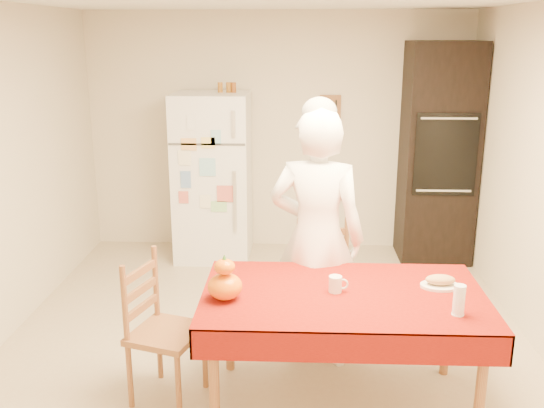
# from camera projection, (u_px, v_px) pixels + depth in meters

# --- Properties ---
(floor) EXTENTS (4.50, 4.50, 0.00)m
(floor) POSITION_uv_depth(u_px,v_px,m) (267.00, 343.00, 4.60)
(floor) COLOR tan
(floor) RESTS_ON ground
(room_shell) EXTENTS (4.02, 4.52, 2.51)m
(room_shell) POSITION_uv_depth(u_px,v_px,m) (267.00, 131.00, 4.16)
(room_shell) COLOR beige
(room_shell) RESTS_ON ground
(refrigerator) EXTENTS (0.75, 0.74, 1.70)m
(refrigerator) POSITION_uv_depth(u_px,v_px,m) (213.00, 177.00, 6.20)
(refrigerator) COLOR white
(refrigerator) RESTS_ON floor
(oven_cabinet) EXTENTS (0.70, 0.62, 2.20)m
(oven_cabinet) POSITION_uv_depth(u_px,v_px,m) (438.00, 154.00, 6.09)
(oven_cabinet) COLOR black
(oven_cabinet) RESTS_ON floor
(dining_table) EXTENTS (1.70, 1.00, 0.76)m
(dining_table) POSITION_uv_depth(u_px,v_px,m) (343.00, 304.00, 3.66)
(dining_table) COLOR brown
(dining_table) RESTS_ON floor
(chair_far) EXTENTS (0.47, 0.45, 0.95)m
(chair_far) POSITION_uv_depth(u_px,v_px,m) (324.00, 279.00, 4.50)
(chair_far) COLOR brown
(chair_far) RESTS_ON floor
(chair_left) EXTENTS (0.51, 0.52, 0.95)m
(chair_left) POSITION_uv_depth(u_px,v_px,m) (157.00, 324.00, 3.81)
(chair_left) COLOR brown
(chair_left) RESTS_ON floor
(seated_woman) EXTENTS (0.73, 0.55, 1.82)m
(seated_woman) POSITION_uv_depth(u_px,v_px,m) (317.00, 239.00, 4.16)
(seated_woman) COLOR white
(seated_woman) RESTS_ON floor
(coffee_mug) EXTENTS (0.08, 0.08, 0.10)m
(coffee_mug) POSITION_uv_depth(u_px,v_px,m) (335.00, 284.00, 3.64)
(coffee_mug) COLOR silver
(coffee_mug) RESTS_ON dining_table
(pumpkin_lower) EXTENTS (0.21, 0.21, 0.15)m
(pumpkin_lower) POSITION_uv_depth(u_px,v_px,m) (225.00, 286.00, 3.54)
(pumpkin_lower) COLOR #C84904
(pumpkin_lower) RESTS_ON dining_table
(pumpkin_upper) EXTENTS (0.12, 0.12, 0.09)m
(pumpkin_upper) POSITION_uv_depth(u_px,v_px,m) (225.00, 267.00, 3.51)
(pumpkin_upper) COLOR #C84504
(pumpkin_upper) RESTS_ON pumpkin_lower
(wine_glass) EXTENTS (0.07, 0.07, 0.18)m
(wine_glass) POSITION_uv_depth(u_px,v_px,m) (459.00, 300.00, 3.33)
(wine_glass) COLOR white
(wine_glass) RESTS_ON dining_table
(bread_plate) EXTENTS (0.24, 0.24, 0.02)m
(bread_plate) POSITION_uv_depth(u_px,v_px,m) (440.00, 286.00, 3.72)
(bread_plate) COLOR silver
(bread_plate) RESTS_ON dining_table
(bread_loaf) EXTENTS (0.18, 0.10, 0.06)m
(bread_loaf) POSITION_uv_depth(u_px,v_px,m) (440.00, 280.00, 3.71)
(bread_loaf) COLOR #A68351
(bread_loaf) RESTS_ON bread_plate
(spice_jar_left) EXTENTS (0.05, 0.05, 0.10)m
(spice_jar_left) POSITION_uv_depth(u_px,v_px,m) (220.00, 87.00, 6.00)
(spice_jar_left) COLOR #995D1B
(spice_jar_left) RESTS_ON refrigerator
(spice_jar_mid) EXTENTS (0.05, 0.05, 0.10)m
(spice_jar_mid) POSITION_uv_depth(u_px,v_px,m) (229.00, 87.00, 6.00)
(spice_jar_mid) COLOR #925B1A
(spice_jar_mid) RESTS_ON refrigerator
(spice_jar_right) EXTENTS (0.05, 0.05, 0.10)m
(spice_jar_right) POSITION_uv_depth(u_px,v_px,m) (234.00, 87.00, 6.00)
(spice_jar_right) COLOR brown
(spice_jar_right) RESTS_ON refrigerator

